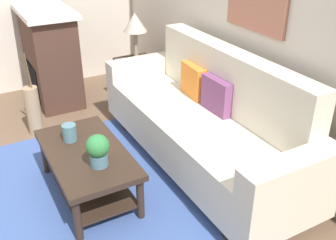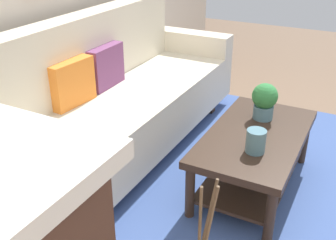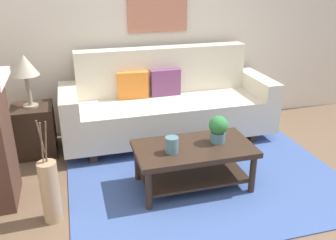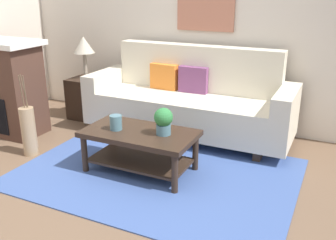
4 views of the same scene
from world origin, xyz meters
The scene contains 17 objects.
ground_plane centered at (0.00, 0.00, 0.00)m, with size 9.54×9.54×0.00m, color brown.
wall_back centered at (0.00, 2.13, 1.35)m, with size 5.54×0.10×2.70m, color beige.
area_rug centered at (0.00, 0.50, 0.01)m, with size 2.67×1.89×0.01m, color #3D5693.
couch centered at (-0.11, 1.60, 0.43)m, with size 2.49×0.84×1.08m.
throw_pillow_orange centered at (-0.51, 1.72, 0.68)m, with size 0.36×0.12×0.32m, color orange.
throw_pillow_plum centered at (-0.11, 1.72, 0.68)m, with size 0.36×0.12×0.32m, color #7A4270.
coffee_table centered at (-0.17, 0.48, 0.31)m, with size 1.10×0.60×0.43m.
tabletop_vase centered at (-0.40, 0.42, 0.50)m, with size 0.12×0.12×0.15m, color slate.
potted_plant_tabletop centered at (0.07, 0.51, 0.57)m, with size 0.18×0.18×0.26m.
side_table centered at (-1.65, 1.62, 0.28)m, with size 0.44×0.44×0.56m, color #332319.
table_lamp centered at (-1.65, 1.62, 0.99)m, with size 0.28×0.28×0.57m.
fireplace centered at (-2.22, 0.73, 0.59)m, with size 1.02×0.58×1.16m.
floor_vase centered at (-1.46, 0.31, 0.27)m, with size 0.15×0.15×0.54m, color tan.
floor_vase_branch_a centered at (-1.44, 0.31, 0.72)m, with size 0.01×0.01×0.36m, color brown.
floor_vase_branch_b centered at (-1.47, 0.33, 0.72)m, with size 0.01×0.01×0.36m, color brown.
floor_vase_branch_c centered at (-1.47, 0.29, 0.72)m, with size 0.01×0.01×0.36m, color brown.
framed_painting centered at (-0.11, 2.06, 1.53)m, with size 0.74×0.03×0.61m, color #B77056.
Camera 4 is at (1.55, -2.50, 1.77)m, focal length 40.51 mm.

